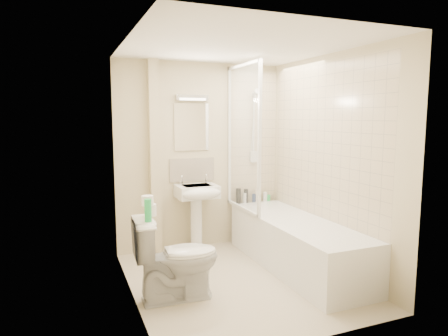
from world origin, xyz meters
name	(u,v)px	position (x,y,z in m)	size (l,w,h in m)	color
floor	(239,280)	(0.00, 0.00, 0.00)	(2.50, 2.50, 0.00)	beige
wall_back	(201,156)	(0.00, 1.25, 1.20)	(2.20, 0.02, 2.40)	beige
wall_left	(130,173)	(-1.10, 0.00, 1.20)	(0.02, 2.50, 2.40)	beige
wall_right	(329,163)	(1.10, 0.00, 1.20)	(0.02, 2.50, 2.40)	beige
ceiling	(241,46)	(0.00, 0.00, 2.40)	(2.20, 2.50, 0.02)	white
tile_back	(253,138)	(0.75, 1.24, 1.42)	(0.70, 0.01, 1.75)	beige
tile_right	(324,142)	(1.09, 0.09, 1.42)	(0.01, 2.10, 1.75)	beige
pipe_boxing	(154,159)	(-0.62, 1.19, 1.20)	(0.12, 0.12, 2.40)	beige
splashback	(192,170)	(-0.12, 1.24, 1.03)	(0.60, 0.01, 0.30)	beige
mirror	(192,127)	(-0.12, 1.24, 1.58)	(0.46, 0.01, 0.60)	white
strip_light	(192,98)	(-0.12, 1.22, 1.95)	(0.42, 0.07, 0.07)	silver
bathtub	(296,243)	(0.75, 0.09, 0.29)	(0.70, 2.10, 0.55)	white
shower_screen	(243,138)	(0.40, 0.80, 1.45)	(0.04, 0.92, 1.80)	white
shower_fixture	(254,129)	(0.75, 1.19, 1.55)	(0.10, 0.16, 0.99)	white
pedestal_sink	(198,199)	(-0.12, 1.01, 0.69)	(0.51, 0.47, 0.98)	white
bottle_black_a	(238,196)	(0.50, 1.16, 0.65)	(0.07, 0.07, 0.20)	black
bottle_white_a	(245,198)	(0.60, 1.16, 0.62)	(0.06, 0.06, 0.14)	silver
bottle_black_b	(246,196)	(0.62, 1.16, 0.64)	(0.06, 0.06, 0.19)	black
bottle_blue	(254,198)	(0.74, 1.16, 0.61)	(0.05, 0.05, 0.11)	navy
bottle_cream	(257,195)	(0.79, 1.16, 0.64)	(0.06, 0.06, 0.18)	beige
bottle_white_b	(265,197)	(0.91, 1.16, 0.61)	(0.06, 0.06, 0.12)	silver
bottle_green	(268,198)	(0.96, 1.16, 0.59)	(0.06, 0.06, 0.08)	green
toilet	(177,258)	(-0.72, -0.16, 0.40)	(0.81, 0.49, 0.80)	white
toilet_roll_lower	(151,210)	(-0.93, -0.06, 0.85)	(0.10, 0.10, 0.11)	white
toilet_roll_upper	(147,201)	(-0.97, -0.10, 0.95)	(0.11, 0.11, 0.09)	white
green_bottle	(148,210)	(-1.00, -0.26, 0.90)	(0.06, 0.06, 0.20)	#29C761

